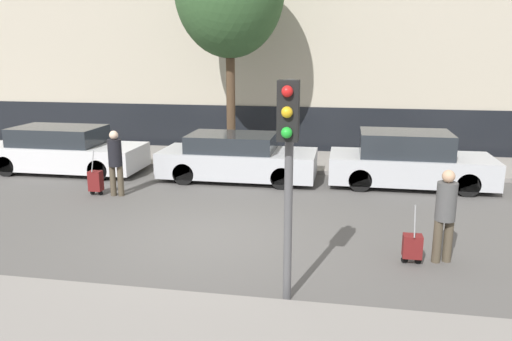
# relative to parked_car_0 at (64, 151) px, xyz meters

# --- Properties ---
(ground_plane) EXTENTS (80.00, 80.00, 0.00)m
(ground_plane) POSITION_rel_parked_car_0_xyz_m (5.75, -4.53, -0.65)
(ground_plane) COLOR #565451
(sidewalk_near) EXTENTS (28.00, 2.50, 0.12)m
(sidewalk_near) POSITION_rel_parked_car_0_xyz_m (5.75, -8.28, -0.59)
(sidewalk_near) COLOR gray
(sidewalk_near) RESTS_ON ground_plane
(sidewalk_far) EXTENTS (28.00, 3.00, 0.12)m
(sidewalk_far) POSITION_rel_parked_car_0_xyz_m (5.75, 2.47, -0.59)
(sidewalk_far) COLOR gray
(sidewalk_far) RESTS_ON ground_plane
(parked_car_0) EXTENTS (4.68, 1.79, 1.37)m
(parked_car_0) POSITION_rel_parked_car_0_xyz_m (0.00, 0.00, 0.00)
(parked_car_0) COLOR silver
(parked_car_0) RESTS_ON ground_plane
(parked_car_1) EXTENTS (4.37, 1.79, 1.31)m
(parked_car_1) POSITION_rel_parked_car_0_xyz_m (5.33, -0.00, -0.02)
(parked_car_1) COLOR #B7BABF
(parked_car_1) RESTS_ON ground_plane
(parked_car_2) EXTENTS (4.29, 1.80, 1.48)m
(parked_car_2) POSITION_rel_parked_car_0_xyz_m (10.04, 0.16, 0.04)
(parked_car_2) COLOR #B7BABF
(parked_car_2) RESTS_ON ground_plane
(pedestrian_left) EXTENTS (0.35, 0.34, 1.66)m
(pedestrian_left) POSITION_rel_parked_car_0_xyz_m (2.70, -2.14, 0.30)
(pedestrian_left) COLOR #4C4233
(pedestrian_left) RESTS_ON ground_plane
(trolley_left) EXTENTS (0.34, 0.29, 1.17)m
(trolley_left) POSITION_rel_parked_car_0_xyz_m (2.15, -2.19, -0.28)
(trolley_left) COLOR maroon
(trolley_left) RESTS_ON ground_plane
(pedestrian_right) EXTENTS (0.34, 0.34, 1.64)m
(pedestrian_right) POSITION_rel_parked_car_0_xyz_m (10.05, -4.96, 0.28)
(pedestrian_right) COLOR #4C4233
(pedestrian_right) RESTS_ON ground_plane
(trolley_right) EXTENTS (0.34, 0.29, 1.06)m
(trolley_right) POSITION_rel_parked_car_0_xyz_m (9.53, -5.14, -0.33)
(trolley_right) COLOR maroon
(trolley_right) RESTS_ON ground_plane
(traffic_light) EXTENTS (0.28, 0.47, 3.21)m
(traffic_light) POSITION_rel_parked_car_0_xyz_m (7.57, -6.90, 1.66)
(traffic_light) COLOR #515154
(traffic_light) RESTS_ON ground_plane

